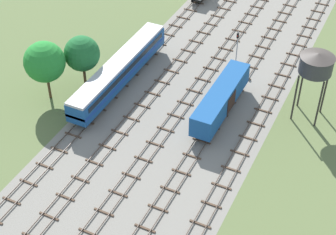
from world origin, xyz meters
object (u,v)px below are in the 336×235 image
Objects in this scene: freight_boxcar_centre_near at (221,98)px; signal_post_nearest at (237,43)px; passenger_coach_far_left_nearest at (119,70)px; water_tower at (316,64)px.

freight_boxcar_centre_near is 2.90× the size of signal_post_nearest.
passenger_coach_far_left_nearest is 14.85m from freight_boxcar_centre_near.
passenger_coach_far_left_nearest is at bearing -179.20° from freight_boxcar_centre_near.
signal_post_nearest is at bearing 147.17° from water_tower.
water_tower is 1.97× the size of signal_post_nearest.
freight_boxcar_centre_near is 12.95m from signal_post_nearest.
water_tower is at bearing 23.81° from freight_boxcar_centre_near.
signal_post_nearest is (-2.48, 12.70, 0.65)m from freight_boxcar_centre_near.
signal_post_nearest is (-12.70, 8.19, -4.92)m from water_tower.
passenger_coach_far_left_nearest is 26.07m from water_tower.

